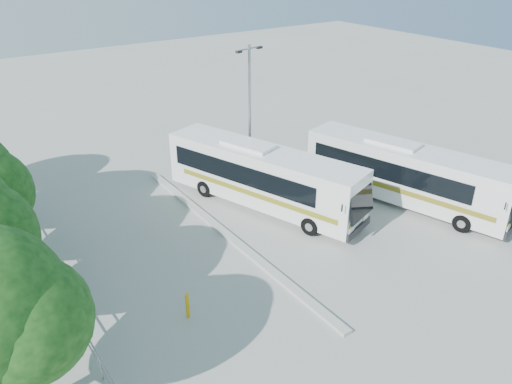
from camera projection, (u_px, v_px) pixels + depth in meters
ground at (292, 240)px, 22.98m from camera, size 100.00×100.00×0.00m
kerb_divider at (227, 235)px, 23.23m from camera, size 0.40×16.00×0.15m
railing at (42, 256)px, 20.46m from camera, size 0.06×22.00×1.00m
coach_main at (263, 176)px, 25.23m from camera, size 5.55×11.18×3.07m
coach_adjacent at (406, 173)px, 25.56m from camera, size 4.95×11.10×3.03m
lamppost at (250, 110)px, 26.77m from camera, size 1.85×0.57×7.61m
bollard at (188, 306)px, 18.05m from camera, size 0.15×0.15×1.04m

